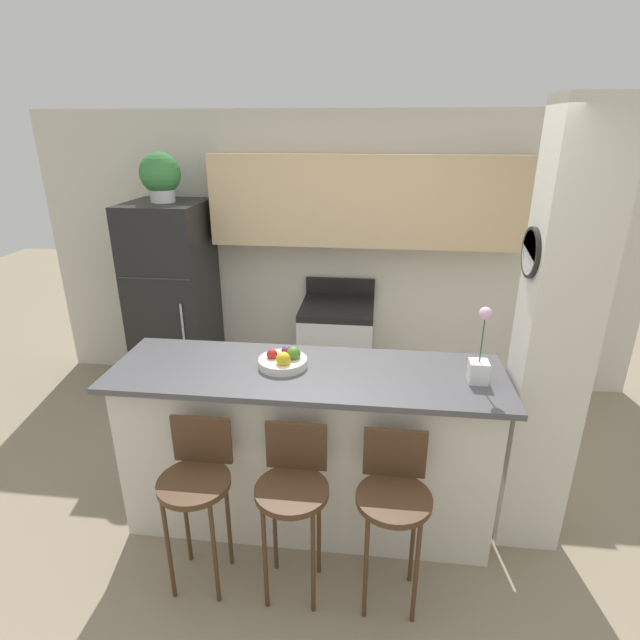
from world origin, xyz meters
name	(u,v)px	position (x,y,z in m)	size (l,w,h in m)	color
ground_plane	(308,515)	(0.00, 0.00, 0.00)	(14.00, 14.00, 0.00)	gray
wall_back	(349,232)	(0.13, 1.91, 1.51)	(5.60, 0.38, 2.55)	silver
pillar_right	(552,346)	(1.36, 0.03, 1.28)	(0.38, 0.32, 2.55)	silver
counter_bar	(307,446)	(0.00, 0.00, 0.54)	(2.32, 0.71, 1.07)	silver
refrigerator	(174,301)	(-1.46, 1.57, 0.90)	(0.66, 0.74, 1.80)	black
stove_range	(337,350)	(0.05, 1.62, 0.46)	(0.65, 0.66, 1.07)	silver
bar_stool_left	(197,481)	(-0.52, -0.52, 0.65)	(0.38, 0.38, 0.96)	#4C331E
bar_stool_mid	(293,489)	(0.00, -0.52, 0.65)	(0.38, 0.38, 0.96)	#4C331E
bar_stool_right	(394,497)	(0.52, -0.52, 0.65)	(0.38, 0.38, 0.96)	#4C331E
potted_plant_on_fridge	(160,175)	(-1.46, 1.57, 2.02)	(0.34, 0.34, 0.41)	silver
orchid_vase	(480,360)	(0.97, -0.02, 1.20)	(0.11, 0.11, 0.44)	white
fruit_bowl	(284,360)	(-0.14, 0.04, 1.11)	(0.29, 0.29, 0.12)	silver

